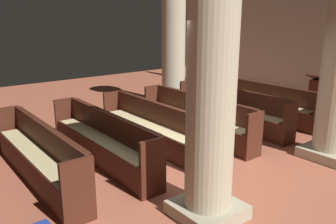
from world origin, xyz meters
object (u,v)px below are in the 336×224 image
Objects in this scene: pew_row_2 at (196,115)px; pillar_aisle_rear at (212,72)px; pew_row_1 at (231,107)px; pew_row_5 at (37,152)px; pew_row_4 at (102,137)px; pew_row_0 at (261,100)px; pew_row_3 at (153,125)px; pillar_far_side at (174,40)px; lectern at (315,98)px; hymn_book at (219,84)px.

pew_row_2 is 3.48m from pillar_aisle_rear.
pew_row_5 is at bearing -90.00° from pew_row_1.
pew_row_0 is at bearing 90.00° from pew_row_4.
pew_row_2 is at bearing 90.00° from pew_row_3.
pew_row_2 is at bearing -90.00° from pew_row_0.
pew_row_4 is 2.84m from pillar_aisle_rear.
pew_row_2 is 3.41m from pew_row_5.
pew_row_3 is at bearing 159.78° from pillar_aisle_rear.
pew_row_2 is at bearing 140.14° from pillar_aisle_rear.
pillar_far_side is at bearing 145.28° from pillar_aisle_rear.
pew_row_1 is at bearing 127.53° from pillar_aisle_rear.
pew_row_1 and pew_row_5 have the same top height.
pillar_aisle_rear is (2.43, 0.24, 1.44)m from pew_row_4.
pew_row_5 is at bearing -150.53° from pillar_aisle_rear.
pillar_far_side is at bearing 134.31° from pew_row_3.
hymn_book is (-1.30, -2.30, 0.45)m from lectern.
pew_row_2 is (0.00, -2.27, 0.00)m from pew_row_0.
pillar_aisle_rear is (2.43, -3.17, 1.44)m from pew_row_1.
pew_row_3 is at bearing 90.00° from pew_row_5.
hymn_book is (-0.59, 4.73, 0.43)m from pew_row_5.
pillar_far_side and pillar_aisle_rear have the same top height.
pew_row_3 is at bearing -90.00° from pew_row_2.
pillar_far_side reaches higher than pew_row_3.
pew_row_1 is 0.88× the size of pillar_far_side.
lectern reaches higher than hymn_book.
pillar_far_side is at bearing 116.83° from pew_row_5.
pew_row_1 is at bearing 90.00° from pew_row_5.
pew_row_1 is 2.58m from lectern.
pew_row_0 is 1.00× the size of pew_row_5.
pillar_far_side reaches higher than pew_row_4.
pillar_far_side is (-2.38, -0.97, 1.44)m from pew_row_0.
lectern is at bearing 81.59° from pew_row_3.
pillar_far_side is at bearing -143.12° from lectern.
pew_row_1 is 0.76m from hymn_book.
pew_row_4 is at bearing -90.00° from pew_row_3.
pew_row_1 is 1.00× the size of pew_row_2.
pew_row_0 and pew_row_5 have the same top height.
pew_row_0 is 4.54m from pew_row_4.
pew_row_5 is 7.07m from lectern.
pew_row_0 is at bearing 119.49° from pillar_aisle_rear.
pew_row_1 and pew_row_2 have the same top height.
pew_row_2 is 0.88× the size of pillar_aisle_rear.
pew_row_2 is 0.88× the size of pillar_far_side.
pillar_aisle_rear is (2.43, 1.38, 1.44)m from pew_row_5.
pew_row_3 is 2.97× the size of lectern.
pew_row_2 is at bearing -100.99° from lectern.
pew_row_0 is at bearing 90.00° from pew_row_5.
pew_row_0 is at bearing -117.52° from lectern.
lectern is at bearing 83.19° from pew_row_4.
pew_row_2 is 16.45× the size of hymn_book.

